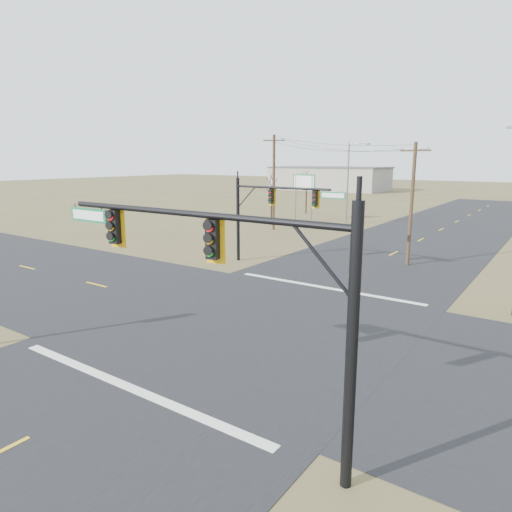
{
  "coord_description": "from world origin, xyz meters",
  "views": [
    {
      "loc": [
        11.75,
        -16.73,
        7.64
      ],
      "look_at": [
        -0.61,
        1.0,
        3.05
      ],
      "focal_mm": 32.0,
      "sensor_mm": 36.0,
      "label": 1
    }
  ],
  "objects": [
    {
      "name": "utility_pole_far",
      "position": [
        -15.36,
        25.53,
        5.28
      ],
      "size": [
        2.47,
        0.65,
        10.22
      ],
      "rotation": [
        0.0,
        0.0,
        0.21
      ],
      "color": "#4B3820",
      "rests_on": "ground"
    },
    {
      "name": "mast_arm_far",
      "position": [
        -5.85,
        10.73,
        4.56
      ],
      "size": [
        8.83,
        0.47,
        6.28
      ],
      "rotation": [
        0.0,
        0.0,
        0.14
      ],
      "color": "black",
      "rests_on": "ground"
    },
    {
      "name": "ground",
      "position": [
        0.0,
        0.0,
        0.0
      ],
      "size": [
        320.0,
        320.0,
        0.0
      ],
      "primitive_type": "plane",
      "color": "brown",
      "rests_on": "ground"
    },
    {
      "name": "bare_tree_a",
      "position": [
        -17.62,
        28.59,
        4.95
      ],
      "size": [
        2.75,
        2.75,
        6.25
      ],
      "rotation": [
        0.0,
        0.0,
        0.08
      ],
      "color": "black",
      "rests_on": "ground"
    },
    {
      "name": "warehouse_left",
      "position": [
        -40.0,
        90.0,
        2.75
      ],
      "size": [
        28.0,
        14.0,
        5.5
      ],
      "primitive_type": "cube",
      "color": "gray",
      "rests_on": "ground"
    },
    {
      "name": "mast_arm_near",
      "position": [
        4.25,
        -7.67,
        4.97
      ],
      "size": [
        10.34,
        0.51,
        6.8
      ],
      "rotation": [
        0.0,
        0.0,
        0.21
      ],
      "color": "black",
      "rests_on": "ground"
    },
    {
      "name": "road_ew",
      "position": [
        0.0,
        0.0,
        0.01
      ],
      "size": [
        160.0,
        14.0,
        0.02
      ],
      "primitive_type": "cube",
      "color": "black",
      "rests_on": "ground"
    },
    {
      "name": "utility_pole_near",
      "position": [
        2.2,
        16.46,
        4.62
      ],
      "size": [
        2.16,
        0.26,
        8.84
      ],
      "rotation": [
        0.0,
        0.0,
        -0.05
      ],
      "color": "#4B3820",
      "rests_on": "ground"
    },
    {
      "name": "streetlight_c",
      "position": [
        -10.84,
        35.38,
        5.43
      ],
      "size": [
        2.71,
        0.44,
        9.67
      ],
      "rotation": [
        0.0,
        0.0,
        -0.43
      ],
      "color": "slate",
      "rests_on": "ground"
    },
    {
      "name": "stop_bar_far",
      "position": [
        0.0,
        7.5,
        0.03
      ],
      "size": [
        12.0,
        0.4,
        0.01
      ],
      "primitive_type": "cube",
      "color": "silver",
      "rests_on": "road_ns"
    },
    {
      "name": "road_ns",
      "position": [
        0.0,
        0.0,
        0.01
      ],
      "size": [
        14.0,
        160.0,
        0.02
      ],
      "primitive_type": "cube",
      "color": "black",
      "rests_on": "ground"
    },
    {
      "name": "stop_bar_near",
      "position": [
        0.0,
        -7.5,
        0.03
      ],
      "size": [
        12.0,
        0.4,
        0.01
      ],
      "primitive_type": "cube",
      "color": "silver",
      "rests_on": "road_ns"
    },
    {
      "name": "highway_sign",
      "position": [
        -16.22,
        33.86,
        4.13
      ],
      "size": [
        3.1,
        0.15,
        5.8
      ],
      "rotation": [
        0.0,
        0.0,
        0.01
      ],
      "color": "slate",
      "rests_on": "ground"
    },
    {
      "name": "bare_tree_b",
      "position": [
        -19.8,
        41.09,
        5.16
      ],
      "size": [
        3.28,
        3.28,
        6.46
      ],
      "rotation": [
        0.0,
        0.0,
        -0.38
      ],
      "color": "black",
      "rests_on": "ground"
    }
  ]
}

